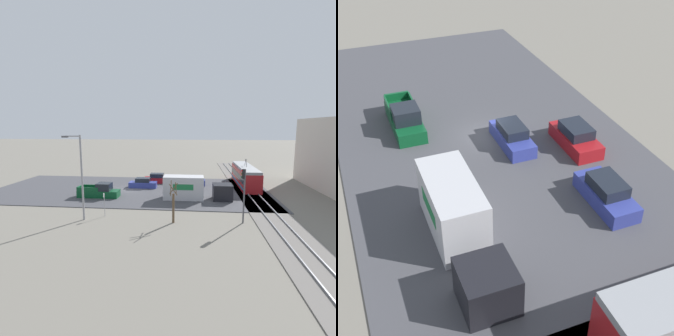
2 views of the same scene
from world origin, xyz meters
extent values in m
plane|color=slate|center=(0.00, 0.00, 0.00)|extent=(320.00, 320.00, 0.00)
cube|color=#424247|center=(0.00, 0.00, 0.04)|extent=(19.12, 41.68, 0.08)
cube|color=black|center=(4.54, 13.50, 1.12)|extent=(2.40, 2.49, 2.08)
cube|color=#B2B2B7|center=(4.54, 8.37, 1.61)|extent=(2.40, 5.29, 3.06)
cube|color=#196B38|center=(5.75, 8.37, 1.92)|extent=(0.02, 2.65, 0.77)
cube|color=#0C4723|center=(4.71, -3.25, 0.55)|extent=(1.93, 5.57, 0.93)
cube|color=black|center=(4.71, -2.47, 1.52)|extent=(1.77, 1.89, 1.01)
cube|color=#0C4723|center=(5.60, -4.42, 1.29)|extent=(0.12, 2.78, 0.54)
cube|color=#0C4723|center=(3.83, -4.42, 1.29)|extent=(0.12, 2.78, 0.54)
cube|color=#0C4723|center=(4.71, -5.92, 1.29)|extent=(1.77, 0.22, 0.54)
cube|color=red|center=(5.47, -6.01, 0.83)|extent=(0.14, 0.04, 0.18)
cube|color=maroon|center=(-5.25, 3.43, 0.54)|extent=(1.85, 4.33, 0.92)
cube|color=black|center=(-5.25, 3.43, 1.34)|extent=(1.59, 2.25, 0.68)
cube|color=navy|center=(-1.43, 1.71, 0.52)|extent=(1.71, 4.35, 0.89)
cube|color=black|center=(-1.43, 1.71, 1.29)|extent=(1.47, 2.26, 0.65)
cube|color=navy|center=(-3.94, 9.37, 0.54)|extent=(1.78, 4.38, 0.92)
cube|color=black|center=(-3.94, 9.37, 1.34)|extent=(1.53, 2.28, 0.68)
camera|label=1|loc=(38.64, 9.67, 9.61)|focal=28.00mm
camera|label=2|loc=(8.76, 26.34, 16.60)|focal=50.00mm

